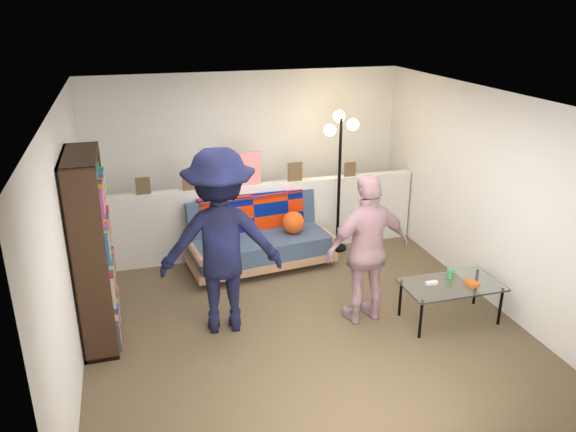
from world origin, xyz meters
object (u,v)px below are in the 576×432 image
at_px(coffee_table, 452,286).
at_px(person_left, 221,242).
at_px(person_right, 368,250).
at_px(bookshelf, 92,257).
at_px(floor_lamp, 340,154).
at_px(futon_sofa, 260,239).

xyz_separation_m(coffee_table, person_left, (-2.39, 0.57, 0.57)).
distance_m(coffee_table, person_right, 1.01).
height_order(bookshelf, floor_lamp, bookshelf).
bearing_deg(person_right, person_left, -17.15).
bearing_deg(floor_lamp, futon_sofa, -169.11).
bearing_deg(floor_lamp, bookshelf, -155.69).
distance_m(futon_sofa, person_left, 1.66).
xyz_separation_m(bookshelf, person_right, (2.77, -0.44, -0.09)).
xyz_separation_m(bookshelf, person_left, (1.26, -0.16, 0.07)).
bearing_deg(coffee_table, floor_lamp, 102.77).
relative_size(coffee_table, person_right, 0.64).
xyz_separation_m(floor_lamp, person_right, (-0.39, -1.87, -0.55)).
height_order(person_left, person_right, person_left).
relative_size(bookshelf, person_right, 1.18).
bearing_deg(futon_sofa, person_right, -64.61).
height_order(futon_sofa, coffee_table, futon_sofa).
bearing_deg(bookshelf, coffee_table, -11.31).
height_order(coffee_table, person_left, person_left).
relative_size(coffee_table, floor_lamp, 0.55).
height_order(futon_sofa, person_left, person_left).
distance_m(futon_sofa, floor_lamp, 1.56).
bearing_deg(person_left, floor_lamp, -133.78).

